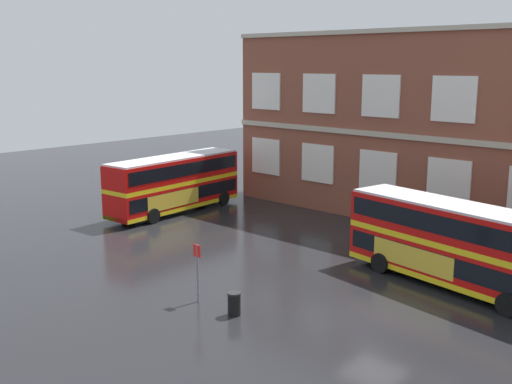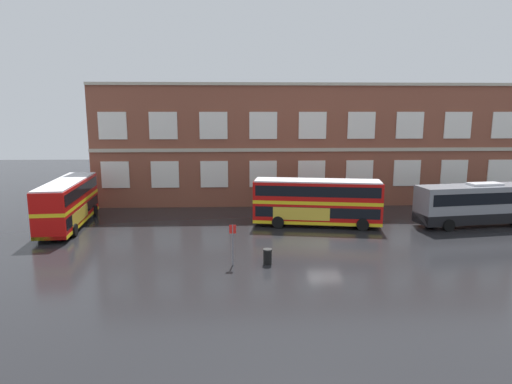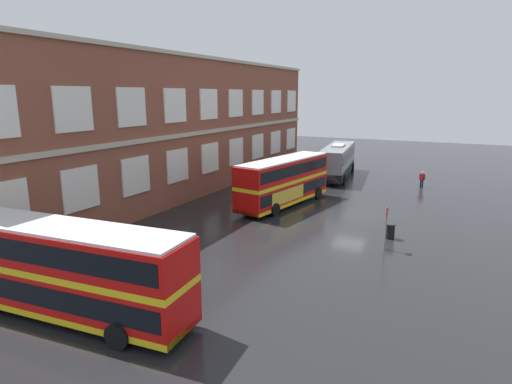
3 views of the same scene
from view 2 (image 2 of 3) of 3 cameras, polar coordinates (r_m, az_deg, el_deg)
The scene contains 7 objects.
ground_plane at distance 35.75m, azimuth 8.30°, elevation -5.90°, with size 120.00×120.00×0.00m, color black.
brick_terminal_building at distance 50.42m, azimuth 6.47°, elevation 6.10°, with size 45.73×8.19×12.81m.
double_decker_near at distance 41.69m, azimuth -23.03°, elevation -1.25°, with size 3.55×11.18×4.07m.
double_decker_middle at distance 39.07m, azimuth 7.84°, elevation -1.24°, with size 11.27×4.32×4.07m.
touring_coach at distance 43.67m, azimuth 27.20°, elevation -1.40°, with size 12.24×4.26×3.80m.
bus_stand_flag at distance 29.00m, azimuth -3.01°, elevation -6.29°, with size 0.44×0.10×2.70m.
station_litter_bin at distance 29.44m, azimuth 1.49°, elevation -8.30°, with size 0.60×0.60×1.03m.
Camera 2 is at (-6.56, -31.71, 9.93)m, focal length 31.06 mm.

